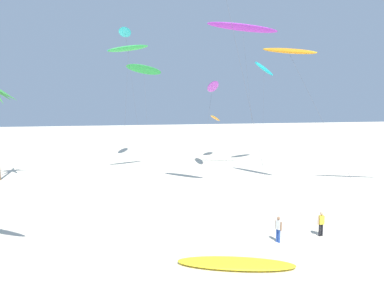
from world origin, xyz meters
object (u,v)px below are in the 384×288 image
person_near_right (321,223)px  flying_kite_2 (242,27)px  flying_kite_7 (128,48)px  flying_kite_3 (144,69)px  flying_kite_0 (264,69)px  flying_kite_1 (215,118)px  person_mid_field (278,228)px  flying_kite_8 (213,87)px  flying_kite_10 (125,32)px  flying_kite_9 (288,51)px  grounded_kite_0 (236,263)px

person_near_right → flying_kite_2: bearing=82.2°
flying_kite_2 → flying_kite_7: (-13.67, 2.30, -2.68)m
flying_kite_3 → flying_kite_0: bearing=-28.6°
flying_kite_2 → person_near_right: bearing=-97.8°
flying_kite_1 → flying_kite_3: flying_kite_3 is taller
flying_kite_3 → person_mid_field: (4.51, -35.53, -13.30)m
flying_kite_0 → person_near_right: flying_kite_0 is taller
flying_kite_8 → flying_kite_10: flying_kite_10 is taller
flying_kite_2 → person_mid_field: size_ratio=11.41×
flying_kite_1 → flying_kite_10: size_ratio=0.56×
flying_kite_0 → flying_kite_7: (-19.43, -3.27, 1.55)m
flying_kite_9 → flying_kite_7: bearing=148.1°
flying_kite_3 → grounded_kite_0: 40.37m
flying_kite_7 → flying_kite_10: bearing=88.6°
flying_kite_9 → grounded_kite_0: flying_kite_9 is taller
flying_kite_2 → person_mid_field: 27.81m
flying_kite_10 → person_mid_field: bearing=-78.3°
person_near_right → flying_kite_10: bearing=106.8°
flying_kite_3 → person_near_right: size_ratio=9.40×
flying_kite_0 → flying_kite_1: 11.86m
flying_kite_0 → person_mid_field: bearing=-114.0°
flying_kite_8 → person_near_right: flying_kite_8 is taller
flying_kite_9 → flying_kite_10: 27.13m
flying_kite_7 → flying_kite_10: flying_kite_10 is taller
flying_kite_8 → flying_kite_9: 12.50m
flying_kite_9 → grounded_kite_0: bearing=-126.7°
flying_kite_10 → grounded_kite_0: 42.43m
flying_kite_0 → flying_kite_8: (-8.37, -1.88, -2.78)m
flying_kite_1 → flying_kite_10: bearing=177.8°
flying_kite_1 → person_mid_field: (-7.08, -34.63, -5.56)m
flying_kite_2 → flying_kite_7: size_ratio=1.17×
flying_kite_9 → flying_kite_10: bearing=125.5°
flying_kite_0 → grounded_kite_0: flying_kite_0 is taller
flying_kite_0 → person_near_right: bearing=-108.1°
flying_kite_9 → flying_kite_10: flying_kite_10 is taller
flying_kite_0 → person_mid_field: flying_kite_0 is taller
flying_kite_0 → flying_kite_8: flying_kite_0 is taller
flying_kite_1 → person_near_right: 35.05m
flying_kite_7 → flying_kite_9: 18.55m
person_mid_field → flying_kite_7: bearing=108.0°
flying_kite_8 → flying_kite_10: size_ratio=0.58×
flying_kite_0 → flying_kite_1: bearing=120.7°
flying_kite_9 → person_mid_field: 20.63m
flying_kite_2 → flying_kite_9: size_ratio=1.26×
person_near_right → grounded_kite_0: bearing=-160.0°
flying_kite_2 → flying_kite_8: 8.34m
person_mid_field → flying_kite_10: bearing=101.7°
flying_kite_3 → flying_kite_10: (-2.81, -0.34, 5.47)m
flying_kite_1 → flying_kite_8: flying_kite_8 is taller
flying_kite_1 → flying_kite_9: size_ratio=0.75×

